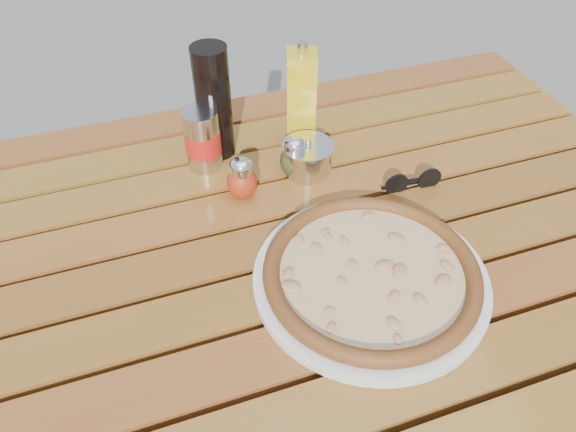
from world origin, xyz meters
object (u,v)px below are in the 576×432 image
object	(u,v)px
pepper_shaker	(242,179)
oregano_shaker	(294,157)
table	(292,267)
pizza	(371,273)
soda_can	(203,140)
parmesan_tin	(308,158)
dark_bottle	(214,103)
plate	(370,279)
sunglasses	(412,182)
olive_oil_cruet	(301,98)

from	to	relation	value
pepper_shaker	oregano_shaker	bearing A→B (deg)	14.39
table	pizza	size ratio (longest dim) A/B	3.72
pepper_shaker	pizza	bearing A→B (deg)	-63.66
soda_can	parmesan_tin	size ratio (longest dim) A/B	0.98
pepper_shaker	dark_bottle	world-z (taller)	dark_bottle
soda_can	parmesan_tin	xyz separation A→B (m)	(0.18, -0.08, -0.03)
pepper_shaker	soda_can	distance (m)	0.12
plate	oregano_shaker	xyz separation A→B (m)	(-0.02, 0.29, 0.03)
soda_can	sunglasses	world-z (taller)	soda_can
table	soda_can	distance (m)	0.29
soda_can	oregano_shaker	bearing A→B (deg)	-28.31
dark_bottle	parmesan_tin	xyz separation A→B (m)	(0.14, -0.12, -0.08)
dark_bottle	soda_can	size ratio (longest dim) A/B	1.83
sunglasses	dark_bottle	bearing A→B (deg)	148.21
plate	dark_bottle	xyz separation A→B (m)	(-0.14, 0.40, 0.10)
sunglasses	pepper_shaker	bearing A→B (deg)	169.23
pepper_shaker	parmesan_tin	distance (m)	0.14
pizza	pepper_shaker	world-z (taller)	pepper_shaker
soda_can	olive_oil_cruet	size ratio (longest dim) A/B	0.57
table	plate	distance (m)	0.18
soda_can	parmesan_tin	distance (m)	0.20
sunglasses	oregano_shaker	bearing A→B (deg)	154.43
plate	oregano_shaker	distance (m)	0.29
table	parmesan_tin	xyz separation A→B (m)	(0.09, 0.16, 0.11)
oregano_shaker	sunglasses	distance (m)	0.22
olive_oil_cruet	table	bearing A→B (deg)	-113.12
parmesan_tin	sunglasses	distance (m)	0.20
plate	table	bearing A→B (deg)	121.42
pizza	pepper_shaker	xyz separation A→B (m)	(-0.13, 0.26, 0.02)
pizza	plate	bearing A→B (deg)	90.00
parmesan_tin	sunglasses	size ratio (longest dim) A/B	1.11
table	oregano_shaker	size ratio (longest dim) A/B	17.07
pizza	parmesan_tin	size ratio (longest dim) A/B	3.07
table	plate	world-z (taller)	plate
pizza	oregano_shaker	xyz separation A→B (m)	(-0.02, 0.29, 0.02)
soda_can	pizza	bearing A→B (deg)	-65.06
oregano_shaker	parmesan_tin	world-z (taller)	oregano_shaker
plate	parmesan_tin	xyz separation A→B (m)	(0.01, 0.29, 0.02)
sunglasses	olive_oil_cruet	bearing A→B (deg)	128.41
dark_bottle	sunglasses	xyz separation A→B (m)	(0.30, -0.23, -0.09)
olive_oil_cruet	plate	bearing A→B (deg)	-94.16
pepper_shaker	dark_bottle	size ratio (longest dim) A/B	0.37
parmesan_tin	table	bearing A→B (deg)	-118.82
table	olive_oil_cruet	size ratio (longest dim) A/B	6.67
plate	dark_bottle	bearing A→B (deg)	108.83
plate	soda_can	bearing A→B (deg)	114.94
soda_can	parmesan_tin	bearing A→B (deg)	-24.42
plate	sunglasses	xyz separation A→B (m)	(0.17, 0.18, 0.01)
plate	dark_bottle	size ratio (longest dim) A/B	1.64
plate	sunglasses	distance (m)	0.24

